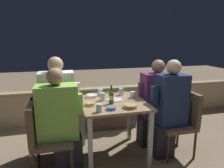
{
  "coord_description": "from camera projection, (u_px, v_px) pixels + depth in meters",
  "views": [
    {
      "loc": [
        -0.62,
        -2.37,
        1.54
      ],
      "look_at": [
        0.0,
        0.06,
        0.98
      ],
      "focal_mm": 32.0,
      "sensor_mm": 36.0,
      "label": 1
    }
  ],
  "objects": [
    {
      "name": "ground_plane",
      "position": [
        113.0,
        155.0,
        2.73
      ],
      "size": [
        16.0,
        16.0,
        0.0
      ],
      "primitive_type": "plane",
      "color": "#847056"
    },
    {
      "name": "parapet_wall",
      "position": [
        96.0,
        104.0,
        3.88
      ],
      "size": [
        9.0,
        0.18,
        0.64
      ],
      "color": "tan",
      "rests_on": "ground_plane"
    },
    {
      "name": "dining_table",
      "position": [
        113.0,
        110.0,
        2.59
      ],
      "size": [
        0.82,
        0.85,
        0.76
      ],
      "color": "#937556",
      "rests_on": "ground_plane"
    },
    {
      "name": "planter_hedge",
      "position": [
        109.0,
        107.0,
        3.56
      ],
      "size": [
        0.91,
        0.47,
        0.65
      ],
      "color": "brown",
      "rests_on": "ground_plane"
    },
    {
      "name": "chair_left_near",
      "position": [
        43.0,
        132.0,
        2.25
      ],
      "size": [
        0.46,
        0.45,
        0.87
      ],
      "color": "brown",
      "rests_on": "ground_plane"
    },
    {
      "name": "person_green_blouse",
      "position": [
        61.0,
        122.0,
        2.27
      ],
      "size": [
        0.51,
        0.26,
        1.24
      ],
      "color": "#282833",
      "rests_on": "ground_plane"
    },
    {
      "name": "chair_left_far",
      "position": [
        45.0,
        121.0,
        2.57
      ],
      "size": [
        0.46,
        0.45,
        0.87
      ],
      "color": "brown",
      "rests_on": "ground_plane"
    },
    {
      "name": "person_white_polo",
      "position": [
        60.0,
        108.0,
        2.58
      ],
      "size": [
        0.5,
        0.26,
        1.34
      ],
      "color": "#282833",
      "rests_on": "ground_plane"
    },
    {
      "name": "chair_right_near",
      "position": [
        182.0,
        117.0,
        2.69
      ],
      "size": [
        0.46,
        0.45,
        0.87
      ],
      "color": "brown",
      "rests_on": "ground_plane"
    },
    {
      "name": "person_navy_jumper",
      "position": [
        169.0,
        109.0,
        2.61
      ],
      "size": [
        0.47,
        0.26,
        1.3
      ],
      "color": "#282833",
      "rests_on": "ground_plane"
    },
    {
      "name": "chair_right_far",
      "position": [
        166.0,
        109.0,
        2.99
      ],
      "size": [
        0.46,
        0.45,
        0.87
      ],
      "color": "brown",
      "rests_on": "ground_plane"
    },
    {
      "name": "person_purple_stripe",
      "position": [
        154.0,
        103.0,
        2.91
      ],
      "size": [
        0.5,
        0.26,
        1.27
      ],
      "color": "#282833",
      "rests_on": "ground_plane"
    },
    {
      "name": "beer_bottle",
      "position": [
        111.0,
        97.0,
        2.46
      ],
      "size": [
        0.06,
        0.06,
        0.23
      ],
      "color": "brown",
      "rests_on": "dining_table"
    },
    {
      "name": "plate_0",
      "position": [
        114.0,
        100.0,
        2.63
      ],
      "size": [
        0.2,
        0.2,
        0.01
      ],
      "color": "silver",
      "rests_on": "dining_table"
    },
    {
      "name": "bowl_0",
      "position": [
        130.0,
        106.0,
        2.33
      ],
      "size": [
        0.16,
        0.16,
        0.04
      ],
      "color": "tan",
      "rests_on": "dining_table"
    },
    {
      "name": "bowl_1",
      "position": [
        92.0,
        96.0,
        2.75
      ],
      "size": [
        0.15,
        0.15,
        0.04
      ],
      "color": "silver",
      "rests_on": "dining_table"
    },
    {
      "name": "bowl_2",
      "position": [
        111.0,
        108.0,
        2.27
      ],
      "size": [
        0.11,
        0.11,
        0.03
      ],
      "color": "#4C709E",
      "rests_on": "dining_table"
    },
    {
      "name": "bowl_3",
      "position": [
        90.0,
        104.0,
        2.41
      ],
      "size": [
        0.12,
        0.12,
        0.04
      ],
      "color": "tan",
      "rests_on": "dining_table"
    },
    {
      "name": "glass_cup_0",
      "position": [
        121.0,
        92.0,
        2.86
      ],
      "size": [
        0.06,
        0.06,
        0.1
      ],
      "color": "silver",
      "rests_on": "dining_table"
    },
    {
      "name": "glass_cup_1",
      "position": [
        102.0,
        97.0,
        2.61
      ],
      "size": [
        0.07,
        0.07,
        0.1
      ],
      "color": "silver",
      "rests_on": "dining_table"
    },
    {
      "name": "glass_cup_2",
      "position": [
        99.0,
        108.0,
        2.19
      ],
      "size": [
        0.07,
        0.07,
        0.09
      ],
      "color": "silver",
      "rests_on": "dining_table"
    },
    {
      "name": "glass_cup_3",
      "position": [
        133.0,
        95.0,
        2.73
      ],
      "size": [
        0.08,
        0.08,
        0.09
      ],
      "color": "silver",
      "rests_on": "dining_table"
    },
    {
      "name": "glass_cup_4",
      "position": [
        100.0,
        92.0,
        2.84
      ],
      "size": [
        0.07,
        0.07,
        0.09
      ],
      "color": "silver",
      "rests_on": "dining_table"
    },
    {
      "name": "fork_0",
      "position": [
        131.0,
        101.0,
        2.59
      ],
      "size": [
        0.17,
        0.08,
        0.01
      ],
      "color": "silver",
      "rests_on": "dining_table"
    }
  ]
}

